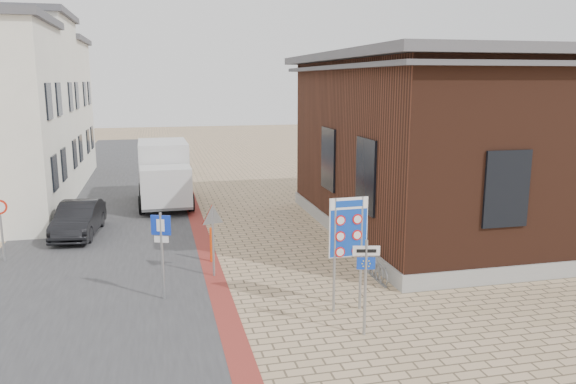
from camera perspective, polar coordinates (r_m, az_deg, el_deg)
name	(u,v)px	position (r m, az deg, el deg)	size (l,w,h in m)	color
ground	(309,317)	(14.35, 2.16, -12.56)	(120.00, 120.00, 0.00)	tan
road_strip	(116,202)	(28.30, -17.03, -1.01)	(7.00, 60.00, 0.02)	#38383A
curb_strip	(198,223)	(23.41, -9.18, -3.15)	(0.60, 40.00, 0.02)	maroon
brick_building	(483,140)	(23.41, 19.18, 5.00)	(13.00, 13.00, 6.80)	gray
townhouse_far	(26,108)	(37.42, -25.07, 7.76)	(7.40, 6.40, 8.30)	silver
bike_rack	(375,270)	(17.00, 8.87, -7.85)	(0.08, 1.80, 0.60)	slate
sedan	(79,219)	(22.66, -20.50, -2.59)	(1.36, 3.90, 1.28)	black
box_truck	(164,173)	(27.04, -12.47, 1.90)	(2.47, 5.62, 2.92)	slate
border_sign	(348,230)	(14.11, 6.15, -3.84)	(1.01, 0.10, 2.96)	gray
essen_sign	(366,273)	(12.97, 7.89, -8.18)	(0.61, 0.17, 2.28)	gray
parking_sign	(162,241)	(15.22, -12.72, -4.90)	(0.51, 0.22, 2.40)	gray
yield_sign	(213,224)	(16.73, -7.66, -3.21)	(0.75, 0.28, 2.17)	gray
speed_sign	(1,221)	(20.28, -27.17, -2.65)	(0.48, 0.12, 2.06)	gray
bollard	(211,245)	(18.35, -7.79, -5.36)	(0.10, 0.10, 1.15)	#F3460C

